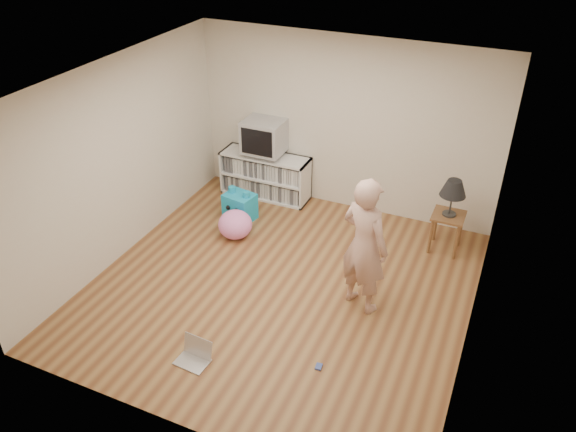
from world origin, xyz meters
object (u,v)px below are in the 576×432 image
(plush_blue, at_px, (240,206))
(dvd_deck, at_px, (265,153))
(table_lamp, at_px, (454,189))
(plush_pink, at_px, (235,224))
(person, at_px, (364,246))
(crt_tv, at_px, (264,136))
(side_table, at_px, (447,223))
(media_unit, at_px, (266,175))
(laptop, at_px, (195,354))

(plush_blue, bearing_deg, dvd_deck, 97.39)
(table_lamp, xyz_separation_m, plush_pink, (-2.75, -0.88, -0.74))
(person, relative_size, plush_pink, 3.55)
(dvd_deck, relative_size, crt_tv, 0.75)
(table_lamp, bearing_deg, plush_pink, -162.21)
(crt_tv, bearing_deg, side_table, -7.25)
(media_unit, xyz_separation_m, person, (2.18, -1.95, 0.50))
(plush_blue, bearing_deg, side_table, 18.52)
(media_unit, xyz_separation_m, side_table, (2.88, -0.39, 0.07))
(media_unit, relative_size, table_lamp, 2.72)
(media_unit, distance_m, crt_tv, 0.67)
(table_lamp, xyz_separation_m, laptop, (-2.03, -3.13, -0.88))
(side_table, relative_size, laptop, 1.50)
(table_lamp, bearing_deg, person, -114.23)
(crt_tv, distance_m, laptop, 3.72)
(laptop, relative_size, plush_pink, 0.77)
(plush_pink, bearing_deg, media_unit, 95.90)
(table_lamp, bearing_deg, media_unit, 172.38)
(side_table, relative_size, table_lamp, 1.07)
(media_unit, height_order, table_lamp, table_lamp)
(media_unit, distance_m, person, 2.96)
(media_unit, relative_size, plush_blue, 2.83)
(side_table, xyz_separation_m, laptop, (-2.03, -3.13, -0.35))
(dvd_deck, bearing_deg, table_lamp, -7.32)
(table_lamp, distance_m, laptop, 3.83)
(crt_tv, height_order, plush_blue, crt_tv)
(media_unit, bearing_deg, laptop, -76.35)
(side_table, height_order, plush_pink, side_table)
(table_lamp, height_order, laptop, table_lamp)
(media_unit, xyz_separation_m, crt_tv, (0.00, -0.02, 0.67))
(table_lamp, relative_size, plush_pink, 1.08)
(plush_blue, bearing_deg, crt_tv, 97.38)
(media_unit, height_order, plush_pink, media_unit)
(side_table, distance_m, person, 1.77)
(side_table, bearing_deg, table_lamp, 180.00)
(dvd_deck, bearing_deg, plush_blue, -92.91)
(media_unit, relative_size, plush_pink, 2.93)
(side_table, distance_m, plush_pink, 2.90)
(media_unit, distance_m, plush_pink, 1.28)
(side_table, bearing_deg, crt_tv, 172.75)
(dvd_deck, height_order, table_lamp, table_lamp)
(side_table, bearing_deg, plush_blue, -171.78)
(side_table, height_order, laptop, side_table)
(laptop, bearing_deg, dvd_deck, 107.61)
(person, relative_size, laptop, 4.64)
(plush_pink, bearing_deg, plush_blue, 110.39)
(table_lamp, bearing_deg, plush_blue, -171.78)
(table_lamp, distance_m, person, 1.71)
(crt_tv, height_order, person, person)
(laptop, height_order, plush_blue, plush_blue)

